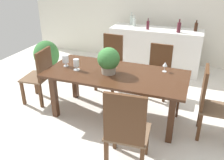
% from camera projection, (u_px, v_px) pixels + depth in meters
% --- Properties ---
extents(ground_plane, '(7.04, 7.04, 0.00)m').
position_uv_depth(ground_plane, '(118.00, 112.00, 3.90)').
color(ground_plane, silver).
extents(back_wall, '(6.40, 0.10, 2.60)m').
position_uv_depth(back_wall, '(156.00, 6.00, 5.54)').
color(back_wall, silver).
rests_on(back_wall, ground).
extents(dining_table, '(2.05, 0.95, 0.74)m').
position_uv_depth(dining_table, '(116.00, 79.00, 3.55)').
color(dining_table, '#422616').
rests_on(dining_table, ground).
extents(chair_far_left, '(0.45, 0.50, 0.99)m').
position_uv_depth(chair_far_left, '(111.00, 60.00, 4.57)').
color(chair_far_left, '#4C2D19').
rests_on(chair_far_left, ground).
extents(chair_foot_end, '(0.47, 0.42, 0.99)m').
position_uv_depth(chair_foot_end, '(210.00, 101.00, 3.18)').
color(chair_foot_end, '#4C2D19').
rests_on(chair_foot_end, ground).
extents(chair_far_right, '(0.44, 0.42, 0.91)m').
position_uv_depth(chair_far_right, '(159.00, 68.00, 4.28)').
color(chair_far_right, '#4C2D19').
rests_on(chair_far_right, ground).
extents(chair_head_end, '(0.45, 0.51, 0.94)m').
position_uv_depth(chair_head_end, '(41.00, 73.00, 4.03)').
color(chair_head_end, '#4C2D19').
rests_on(chair_head_end, ground).
extents(chair_near_right, '(0.51, 0.49, 1.03)m').
position_uv_depth(chair_near_right, '(126.00, 129.00, 2.60)').
color(chair_near_right, '#4C2D19').
rests_on(chair_near_right, ground).
extents(flower_centerpiece, '(0.32, 0.32, 0.38)m').
position_uv_depth(flower_centerpiece, '(109.00, 60.00, 3.42)').
color(flower_centerpiece, gray).
rests_on(flower_centerpiece, dining_table).
extents(crystal_vase_left, '(0.09, 0.09, 0.17)m').
position_uv_depth(crystal_vase_left, '(76.00, 64.00, 3.56)').
color(crystal_vase_left, silver).
rests_on(crystal_vase_left, dining_table).
extents(crystal_vase_center_near, '(0.10, 0.10, 0.18)m').
position_uv_depth(crystal_vase_center_near, '(66.00, 59.00, 3.69)').
color(crystal_vase_center_near, silver).
rests_on(crystal_vase_center_near, dining_table).
extents(wine_glass, '(0.07, 0.07, 0.15)m').
position_uv_depth(wine_glass, '(165.00, 65.00, 3.50)').
color(wine_glass, silver).
rests_on(wine_glass, dining_table).
extents(kitchen_counter, '(1.92, 0.59, 0.94)m').
position_uv_depth(kitchen_counter, '(155.00, 50.00, 5.31)').
color(kitchen_counter, white).
rests_on(kitchen_counter, ground).
extents(wine_bottle_tall, '(0.06, 0.06, 0.23)m').
position_uv_depth(wine_bottle_tall, '(148.00, 25.00, 5.02)').
color(wine_bottle_tall, '#511E28').
rests_on(wine_bottle_tall, kitchen_counter).
extents(wine_bottle_clear, '(0.07, 0.07, 0.23)m').
position_uv_depth(wine_bottle_clear, '(134.00, 22.00, 5.30)').
color(wine_bottle_clear, '#B2BFB7').
rests_on(wine_bottle_clear, kitchen_counter).
extents(wine_bottle_dark, '(0.08, 0.08, 0.26)m').
position_uv_depth(wine_bottle_dark, '(179.00, 27.00, 4.79)').
color(wine_bottle_dark, '#511E28').
rests_on(wine_bottle_dark, kitchen_counter).
extents(wine_bottle_green, '(0.07, 0.07, 0.22)m').
position_uv_depth(wine_bottle_green, '(196.00, 27.00, 4.88)').
color(wine_bottle_green, black).
rests_on(wine_bottle_green, kitchen_counter).
extents(wine_bottle_amber, '(0.07, 0.07, 0.27)m').
position_uv_depth(wine_bottle_amber, '(131.00, 20.00, 5.40)').
color(wine_bottle_amber, '#B2BFB7').
rests_on(wine_bottle_amber, kitchen_counter).
extents(potted_plant_floor, '(0.55, 0.55, 0.69)m').
position_uv_depth(potted_plant_floor, '(47.00, 55.00, 5.29)').
color(potted_plant_floor, brown).
rests_on(potted_plant_floor, ground).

